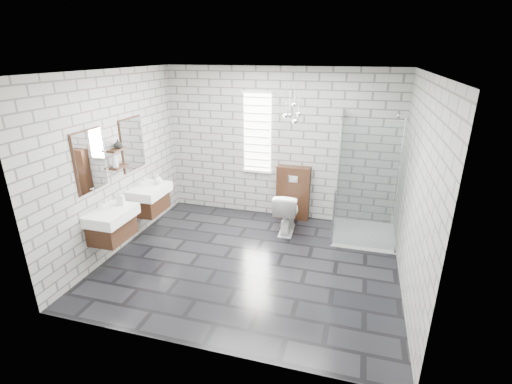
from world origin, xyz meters
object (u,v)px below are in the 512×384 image
at_px(vanity_right, 148,192).
at_px(shower_enclosure, 360,211).
at_px(cistern_panel, 293,193).
at_px(vanity_left, 109,216).
at_px(toilet, 287,212).

xyz_separation_m(vanity_right, shower_enclosure, (3.41, 0.75, -0.25)).
xyz_separation_m(vanity_right, cistern_panel, (2.21, 1.27, -0.26)).
relative_size(vanity_left, shower_enclosure, 0.77).
relative_size(vanity_right, cistern_panel, 1.57).
xyz_separation_m(vanity_right, toilet, (2.21, 0.71, -0.40)).
bearing_deg(vanity_left, cistern_panel, 45.71).
xyz_separation_m(vanity_left, shower_enclosure, (3.41, 1.75, -0.25)).
bearing_deg(shower_enclosure, cistern_panel, 156.59).
distance_m(vanity_right, toilet, 2.36).
relative_size(vanity_left, cistern_panel, 1.57).
bearing_deg(shower_enclosure, vanity_left, -152.79).
distance_m(vanity_right, cistern_panel, 2.56).
distance_m(vanity_left, cistern_panel, 3.18).
bearing_deg(vanity_right, vanity_left, -90.00).
height_order(vanity_right, toilet, vanity_right).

